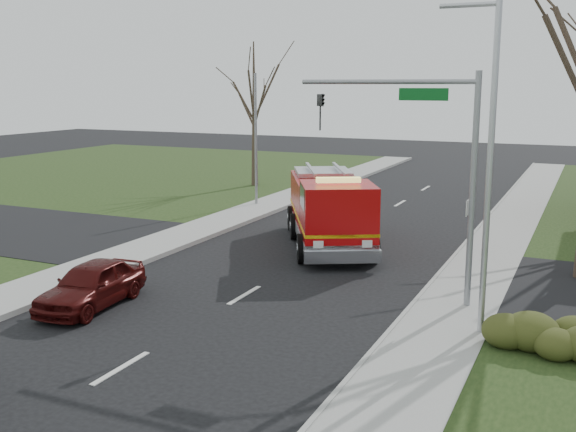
% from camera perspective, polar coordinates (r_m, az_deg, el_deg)
% --- Properties ---
extents(ground, '(120.00, 120.00, 0.00)m').
position_cam_1_polar(ground, '(21.04, -3.71, -6.73)').
color(ground, black).
rests_on(ground, ground).
extents(sidewalk_right, '(2.40, 80.00, 0.15)m').
position_cam_1_polar(sidewalk_right, '(19.01, 13.18, -8.74)').
color(sidewalk_right, gray).
rests_on(sidewalk_right, ground).
extents(sidewalk_left, '(2.40, 80.00, 0.15)m').
position_cam_1_polar(sidewalk_left, '(24.46, -16.65, -4.44)').
color(sidewalk_left, gray).
rests_on(sidewalk_left, ground).
extents(hedge_corner, '(2.80, 2.00, 0.90)m').
position_cam_1_polar(hedge_corner, '(17.61, 21.64, -9.12)').
color(hedge_corner, '#303E16').
rests_on(hedge_corner, lawn_right).
extents(bare_tree_left, '(4.50, 4.50, 9.00)m').
position_cam_1_polar(bare_tree_left, '(42.39, -2.89, 9.91)').
color(bare_tree_left, '#3B2E22').
rests_on(bare_tree_left, ground).
extents(traffic_signal_mast, '(5.29, 0.18, 6.80)m').
position_cam_1_polar(traffic_signal_mast, '(19.67, 11.83, 5.84)').
color(traffic_signal_mast, gray).
rests_on(traffic_signal_mast, ground).
extents(streetlight_pole, '(1.48, 0.16, 8.40)m').
position_cam_1_polar(streetlight_pole, '(17.37, 16.54, 4.43)').
color(streetlight_pole, '#B7BABF').
rests_on(streetlight_pole, ground).
extents(utility_pole_far, '(0.14, 0.14, 7.00)m').
position_cam_1_polar(utility_pole_far, '(35.70, -2.74, 6.38)').
color(utility_pole_far, gray).
rests_on(utility_pole_far, ground).
extents(fire_engine, '(5.99, 8.12, 3.14)m').
position_cam_1_polar(fire_engine, '(26.96, 3.54, 0.37)').
color(fire_engine, '#A70709').
rests_on(fire_engine, ground).
extents(parked_car_maroon, '(1.95, 4.11, 1.36)m').
position_cam_1_polar(parked_car_maroon, '(20.59, -16.31, -5.59)').
color(parked_car_maroon, '#3E0B0A').
rests_on(parked_car_maroon, ground).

